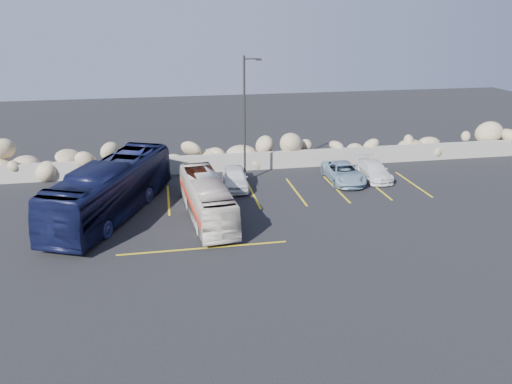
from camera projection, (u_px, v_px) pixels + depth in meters
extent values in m
plane|color=black|center=(225.00, 248.00, 23.49)|extent=(90.00, 90.00, 0.00)
cube|color=gray|center=(203.00, 164.00, 34.37)|extent=(60.00, 0.40, 1.20)
cube|color=gold|center=(168.00, 200.00, 29.53)|extent=(0.12, 5.00, 0.01)
cube|color=gold|center=(253.00, 194.00, 30.39)|extent=(0.12, 5.00, 0.01)
cube|color=gold|center=(296.00, 191.00, 30.85)|extent=(0.12, 5.00, 0.01)
cube|color=gold|center=(336.00, 189.00, 31.29)|extent=(0.12, 5.00, 0.01)
cube|color=gold|center=(375.00, 186.00, 31.73)|extent=(0.12, 5.00, 0.01)
cube|color=gold|center=(413.00, 184.00, 32.18)|extent=(0.12, 5.00, 0.01)
cube|color=gold|center=(203.00, 248.00, 23.50)|extent=(8.00, 0.12, 0.01)
cylinder|color=#2F2C2A|center=(244.00, 121.00, 31.32)|extent=(0.14, 0.14, 8.00)
cylinder|color=#2F2C2A|center=(251.00, 59.00, 30.09)|extent=(0.90, 0.08, 0.08)
cube|color=#2F2C2A|center=(259.00, 59.00, 30.18)|extent=(0.35, 0.18, 0.12)
imported|color=beige|center=(207.00, 199.00, 26.60)|extent=(2.57, 8.00, 2.19)
imported|color=#0F1333|center=(111.00, 189.00, 26.85)|extent=(6.49, 10.88, 2.99)
imported|color=white|center=(235.00, 178.00, 31.32)|extent=(1.83, 3.93, 1.30)
imported|color=white|center=(374.00, 170.00, 33.07)|extent=(1.73, 3.95, 1.13)
imported|color=#7D9AB1|center=(343.00, 173.00, 32.45)|extent=(2.15, 4.42, 1.21)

